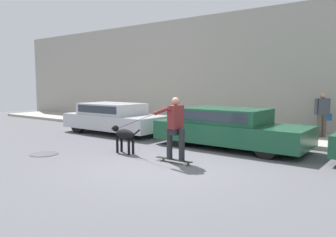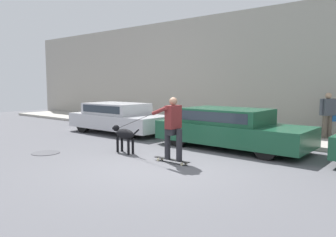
{
  "view_description": "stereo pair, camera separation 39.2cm",
  "coord_description": "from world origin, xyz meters",
  "px_view_note": "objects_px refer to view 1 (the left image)",
  "views": [
    {
      "loc": [
        4.46,
        -5.88,
        1.9
      ],
      "look_at": [
        -0.92,
        1.38,
        0.95
      ],
      "focal_mm": 35.0,
      "sensor_mm": 36.0,
      "label": 1
    },
    {
      "loc": [
        4.77,
        -5.64,
        1.9
      ],
      "look_at": [
        -0.92,
        1.38,
        0.95
      ],
      "focal_mm": 35.0,
      "sensor_mm": 36.0,
      "label": 2
    }
  ],
  "objects_px": {
    "parked_car_0": "(114,118)",
    "skateboarder": "(175,126)",
    "pedestrian_with_bag": "(322,113)",
    "parked_car_1": "(229,128)",
    "dog": "(124,135)"
  },
  "relations": [
    {
      "from": "parked_car_0",
      "to": "skateboarder",
      "type": "distance_m",
      "value": 5.31
    },
    {
      "from": "parked_car_0",
      "to": "skateboarder",
      "type": "xyz_separation_m",
      "value": [
        4.67,
        -2.51,
        0.31
      ]
    },
    {
      "from": "parked_car_0",
      "to": "pedestrian_with_bag",
      "type": "height_order",
      "value": "pedestrian_with_bag"
    },
    {
      "from": "parked_car_0",
      "to": "skateboarder",
      "type": "bearing_deg",
      "value": -28.44
    },
    {
      "from": "dog",
      "to": "skateboarder",
      "type": "distance_m",
      "value": 1.82
    },
    {
      "from": "parked_car_1",
      "to": "dog",
      "type": "bearing_deg",
      "value": -128.06
    },
    {
      "from": "parked_car_1",
      "to": "pedestrian_with_bag",
      "type": "bearing_deg",
      "value": 57.71
    },
    {
      "from": "parked_car_0",
      "to": "dog",
      "type": "height_order",
      "value": "parked_car_0"
    },
    {
      "from": "skateboarder",
      "to": "pedestrian_with_bag",
      "type": "relative_size",
      "value": 1.75
    },
    {
      "from": "parked_car_0",
      "to": "dog",
      "type": "distance_m",
      "value": 3.78
    },
    {
      "from": "skateboarder",
      "to": "pedestrian_with_bag",
      "type": "height_order",
      "value": "pedestrian_with_bag"
    },
    {
      "from": "parked_car_0",
      "to": "pedestrian_with_bag",
      "type": "relative_size",
      "value": 2.77
    },
    {
      "from": "pedestrian_with_bag",
      "to": "parked_car_0",
      "type": "bearing_deg",
      "value": -123.94
    },
    {
      "from": "dog",
      "to": "pedestrian_with_bag",
      "type": "bearing_deg",
      "value": -120.71
    },
    {
      "from": "parked_car_1",
      "to": "pedestrian_with_bag",
      "type": "xyz_separation_m",
      "value": [
        1.96,
        2.99,
        0.35
      ]
    }
  ]
}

